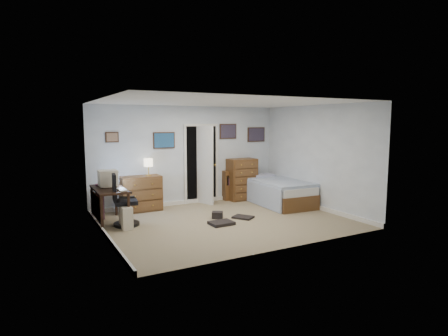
{
  "coord_description": "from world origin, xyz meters",
  "views": [
    {
      "loc": [
        -3.73,
        -6.82,
        2.09
      ],
      "look_at": [
        0.12,
        0.3,
        1.1
      ],
      "focal_mm": 30.0,
      "sensor_mm": 36.0,
      "label": 1
    }
  ],
  "objects_px": {
    "computer_desk": "(105,197)",
    "office_chair": "(123,206)",
    "low_dresser": "(141,194)",
    "tall_dresser": "(242,179)",
    "bed": "(277,192)"
  },
  "relations": [
    {
      "from": "computer_desk",
      "to": "office_chair",
      "type": "bearing_deg",
      "value": -49.95
    },
    {
      "from": "tall_dresser",
      "to": "bed",
      "type": "relative_size",
      "value": 0.53
    },
    {
      "from": "office_chair",
      "to": "low_dresser",
      "type": "xyz_separation_m",
      "value": [
        0.68,
        1.1,
        0.0
      ]
    },
    {
      "from": "low_dresser",
      "to": "computer_desk",
      "type": "bearing_deg",
      "value": -142.56
    },
    {
      "from": "computer_desk",
      "to": "low_dresser",
      "type": "distance_m",
      "value": 1.23
    },
    {
      "from": "computer_desk",
      "to": "low_dresser",
      "type": "xyz_separation_m",
      "value": [
        0.97,
        0.75,
        -0.15
      ]
    },
    {
      "from": "computer_desk",
      "to": "low_dresser",
      "type": "relative_size",
      "value": 1.37
    },
    {
      "from": "low_dresser",
      "to": "tall_dresser",
      "type": "relative_size",
      "value": 0.84
    },
    {
      "from": "computer_desk",
      "to": "office_chair",
      "type": "xyz_separation_m",
      "value": [
        0.29,
        -0.35,
        -0.16
      ]
    },
    {
      "from": "office_chair",
      "to": "bed",
      "type": "bearing_deg",
      "value": 11.22
    },
    {
      "from": "tall_dresser",
      "to": "bed",
      "type": "xyz_separation_m",
      "value": [
        0.53,
        -0.89,
        -0.24
      ]
    },
    {
      "from": "bed",
      "to": "computer_desk",
      "type": "bearing_deg",
      "value": -178.99
    },
    {
      "from": "low_dresser",
      "to": "tall_dresser",
      "type": "xyz_separation_m",
      "value": [
        2.78,
        -0.02,
        0.14
      ]
    },
    {
      "from": "office_chair",
      "to": "low_dresser",
      "type": "bearing_deg",
      "value": 66.79
    },
    {
      "from": "low_dresser",
      "to": "bed",
      "type": "relative_size",
      "value": 0.44
    }
  ]
}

